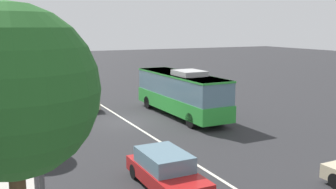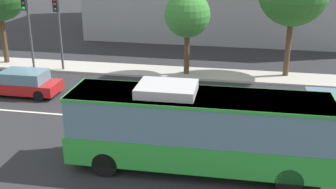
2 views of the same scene
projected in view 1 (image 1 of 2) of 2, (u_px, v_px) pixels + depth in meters
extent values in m
plane|color=#28282B|center=(127.00, 122.00, 26.54)|extent=(160.00, 160.00, 0.00)
cube|color=silver|center=(127.00, 121.00, 26.54)|extent=(76.00, 0.16, 0.01)
cube|color=green|center=(181.00, 103.00, 28.17)|extent=(10.04, 2.65, 1.10)
cube|color=slate|center=(181.00, 85.00, 27.93)|extent=(9.84, 2.57, 1.58)
cube|color=green|center=(181.00, 75.00, 27.81)|extent=(9.94, 2.62, 0.12)
cube|color=#B2B2B2|center=(189.00, 73.00, 26.71)|extent=(2.23, 1.83, 0.36)
cylinder|color=black|center=(148.00, 102.00, 30.74)|extent=(1.00, 0.32, 1.00)
cylinder|color=black|center=(172.00, 100.00, 31.72)|extent=(1.00, 0.32, 1.00)
cylinder|color=black|center=(191.00, 120.00, 24.77)|extent=(1.00, 0.32, 1.00)
cylinder|color=black|center=(220.00, 117.00, 25.76)|extent=(1.00, 0.32, 1.00)
cube|color=#C6B793|center=(81.00, 102.00, 30.74)|extent=(4.54, 1.90, 0.60)
cube|color=slate|center=(80.00, 94.00, 30.85)|extent=(2.56, 1.71, 0.64)
cylinder|color=black|center=(96.00, 107.00, 29.82)|extent=(0.64, 0.23, 0.64)
cylinder|color=black|center=(76.00, 109.00, 29.10)|extent=(0.64, 0.23, 0.64)
cylinder|color=black|center=(86.00, 101.00, 32.45)|extent=(0.64, 0.23, 0.64)
cylinder|color=black|center=(67.00, 102.00, 31.72)|extent=(0.64, 0.23, 0.64)
cube|color=#B21919|center=(167.00, 176.00, 15.49)|extent=(4.50, 1.81, 0.60)
cube|color=slate|center=(164.00, 159.00, 15.60)|extent=(2.52, 1.66, 0.64)
cylinder|color=black|center=(168.00, 166.00, 17.20)|extent=(0.64, 0.22, 0.64)
cylinder|color=black|center=(135.00, 171.00, 16.50)|extent=(0.64, 0.22, 0.64)
cylinder|color=black|center=(336.00, 181.00, 15.47)|extent=(0.64, 0.23, 0.64)
cylinder|color=#47474C|center=(34.00, 139.00, 13.32)|extent=(0.16, 0.16, 5.20)
cube|color=black|center=(39.00, 80.00, 13.08)|extent=(0.32, 0.28, 0.96)
sphere|color=red|center=(43.00, 71.00, 13.09)|extent=(0.22, 0.22, 0.22)
sphere|color=#2D2D2D|center=(43.00, 80.00, 13.14)|extent=(0.22, 0.22, 0.22)
sphere|color=#2D2D2D|center=(44.00, 89.00, 13.20)|extent=(0.22, 0.22, 0.22)
cube|color=black|center=(0.00, 49.00, 32.04)|extent=(0.33, 0.29, 0.96)
sphere|color=#2D2D2D|center=(1.00, 45.00, 32.06)|extent=(0.22, 0.22, 0.22)
sphere|color=#F9A514|center=(2.00, 49.00, 32.11)|extent=(0.22, 0.22, 0.22)
sphere|color=#2D2D2D|center=(2.00, 53.00, 32.17)|extent=(0.22, 0.22, 0.22)
cylinder|color=#47474C|center=(40.00, 160.00, 11.27)|extent=(0.16, 0.16, 5.20)
cube|color=black|center=(47.00, 90.00, 11.02)|extent=(0.34, 0.30, 0.96)
sphere|color=#2D2D2D|center=(51.00, 79.00, 11.02)|extent=(0.22, 0.22, 0.22)
sphere|color=#2D2D2D|center=(52.00, 90.00, 11.07)|extent=(0.22, 0.22, 0.22)
sphere|color=#1ED838|center=(53.00, 101.00, 11.13)|extent=(0.22, 0.22, 0.22)
sphere|color=#235B23|center=(11.00, 91.00, 8.19)|extent=(3.81, 3.81, 3.81)
cylinder|color=#4C3823|center=(3.00, 119.00, 20.85)|extent=(0.36, 0.36, 2.99)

